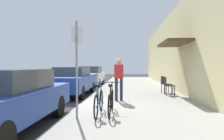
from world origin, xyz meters
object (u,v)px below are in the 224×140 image
cafe_chair_1 (165,83)px  parked_car_2 (91,75)px  parked_car_1 (72,80)px  parked_car_0 (5,99)px  bicycle_0 (111,102)px  street_sign (77,61)px  pedestrian_standing (119,76)px  bicycle_1 (99,102)px  cafe_chair_0 (168,85)px  parking_meter (97,81)px

cafe_chair_1 → parked_car_2: bearing=132.1°
parked_car_1 → parked_car_2: parked_car_2 is taller
parked_car_0 → bicycle_0: parked_car_0 is taller
parked_car_2 → street_sign: size_ratio=1.69×
parked_car_0 → pedestrian_standing: pedestrian_standing is taller
bicycle_1 → pedestrian_standing: bearing=78.2°
bicycle_1 → cafe_chair_1: bicycle_1 is taller
cafe_chair_1 → parked_car_1: bearing=-177.6°
bicycle_0 → pedestrian_standing: bearing=86.2°
parked_car_2 → cafe_chair_0: (4.81, -6.07, -0.14)m
parked_car_0 → pedestrian_standing: bearing=54.2°
bicycle_1 → parked_car_0: bearing=-149.9°
bicycle_0 → street_sign: bearing=-150.5°
parking_meter → parked_car_0: bearing=-110.7°
parked_car_1 → bicycle_1: parked_car_1 is taller
parked_car_0 → parked_car_1: parked_car_1 is taller
cafe_chair_1 → bicycle_1: bearing=-120.2°
bicycle_0 → cafe_chair_1: size_ratio=1.97×
parked_car_1 → bicycle_0: (2.38, -4.45, -0.28)m
bicycle_1 → cafe_chair_1: size_ratio=1.97×
parked_car_2 → bicycle_1: bearing=-78.6°
parked_car_0 → cafe_chair_0: (4.81, 5.21, -0.12)m
parking_meter → cafe_chair_1: parking_meter is taller
parking_meter → cafe_chair_1: bearing=29.6°
parked_car_1 → bicycle_1: bearing=-65.9°
parked_car_1 → bicycle_0: parked_car_1 is taller
cafe_chair_0 → street_sign: bearing=-126.9°
cafe_chair_1 → parking_meter: bearing=-150.4°
parked_car_0 → parking_meter: bearing=69.3°
street_sign → bicycle_0: street_sign is taller
cafe_chair_1 → bicycle_0: bearing=-117.6°
parked_car_0 → pedestrian_standing: (2.52, 3.50, 0.38)m
cafe_chair_0 → bicycle_0: bearing=-121.8°
parked_car_0 → parking_meter: parking_meter is taller
pedestrian_standing → bicycle_1: bearing=-101.8°
parking_meter → bicycle_0: parking_meter is taller
bicycle_0 → bicycle_1: same height
pedestrian_standing → parked_car_1: bearing=138.3°
parked_car_1 → parked_car_2: bearing=90.0°
bicycle_1 → cafe_chair_1: bearing=59.8°
parked_car_0 → parked_car_2: 11.28m
parked_car_0 → bicycle_0: 2.72m
parked_car_0 → parking_meter: size_ratio=3.33×
parked_car_2 → street_sign: 10.62m
parked_car_0 → parked_car_2: parked_car_2 is taller
bicycle_0 → parking_meter: bearing=106.5°
parked_car_0 → street_sign: (1.50, 0.80, 0.90)m
parked_car_2 → pedestrian_standing: size_ratio=2.59×
parking_meter → cafe_chair_1: (3.26, 1.85, -0.26)m
parking_meter → cafe_chair_0: bearing=18.9°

